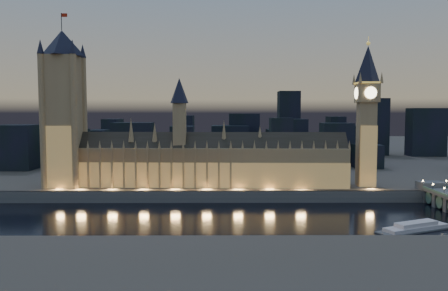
{
  "coord_description": "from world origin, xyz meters",
  "views": [
    {
      "loc": [
        3.17,
        -252.57,
        60.87
      ],
      "look_at": [
        5.0,
        55.0,
        38.0
      ],
      "focal_mm": 35.0,
      "sensor_mm": 36.0,
      "label": 1
    }
  ],
  "objects_px": {
    "elizabeth_tower": "(367,103)",
    "river_boat": "(416,227)",
    "palace_of_westminster": "(206,161)",
    "victoria_tower": "(64,101)"
  },
  "relations": [
    {
      "from": "palace_of_westminster",
      "to": "elizabeth_tower",
      "type": "height_order",
      "value": "elizabeth_tower"
    },
    {
      "from": "victoria_tower",
      "to": "river_boat",
      "type": "xyz_separation_m",
      "value": [
        214.55,
        -92.07,
        -67.75
      ]
    },
    {
      "from": "river_boat",
      "to": "victoria_tower",
      "type": "bearing_deg",
      "value": 156.77
    },
    {
      "from": "elizabeth_tower",
      "to": "river_boat",
      "type": "relative_size",
      "value": 2.31
    },
    {
      "from": "victoria_tower",
      "to": "elizabeth_tower",
      "type": "height_order",
      "value": "victoria_tower"
    },
    {
      "from": "palace_of_westminster",
      "to": "river_boat",
      "type": "height_order",
      "value": "palace_of_westminster"
    },
    {
      "from": "elizabeth_tower",
      "to": "river_boat",
      "type": "distance_m",
      "value": 113.54
    },
    {
      "from": "palace_of_westminster",
      "to": "victoria_tower",
      "type": "bearing_deg",
      "value": 179.9
    },
    {
      "from": "palace_of_westminster",
      "to": "victoria_tower",
      "type": "height_order",
      "value": "victoria_tower"
    },
    {
      "from": "victoria_tower",
      "to": "river_boat",
      "type": "bearing_deg",
      "value": -23.23
    }
  ]
}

